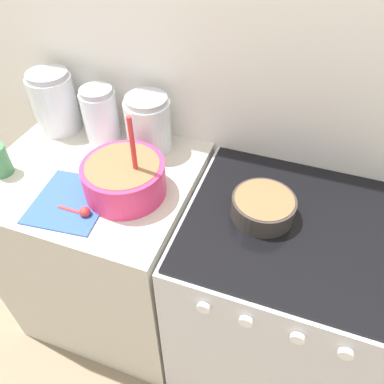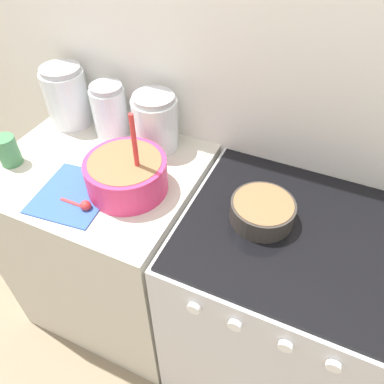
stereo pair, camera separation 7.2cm
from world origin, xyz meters
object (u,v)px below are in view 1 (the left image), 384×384
at_px(stove, 273,300).
at_px(storage_jar_left, 55,105).
at_px(storage_jar_right, 149,127).
at_px(baking_pan, 263,206).
at_px(mixing_bowl, 124,177).
at_px(storage_jar_middle, 101,118).

distance_m(stove, storage_jar_left, 1.18).
height_order(stove, storage_jar_right, storage_jar_right).
distance_m(storage_jar_left, storage_jar_right, 0.41).
relative_size(stove, storage_jar_right, 4.23).
distance_m(stove, storage_jar_right, 0.85).
bearing_deg(storage_jar_right, stove, -19.68).
distance_m(baking_pan, storage_jar_right, 0.54).
distance_m(mixing_bowl, storage_jar_right, 0.26).
height_order(stove, storage_jar_middle, storage_jar_middle).
distance_m(baking_pan, storage_jar_middle, 0.73).
relative_size(stove, baking_pan, 4.57).
bearing_deg(storage_jar_left, baking_pan, -13.15).
bearing_deg(storage_jar_middle, stove, -14.93).
xyz_separation_m(mixing_bowl, baking_pan, (0.46, 0.05, -0.03)).
relative_size(baking_pan, storage_jar_right, 0.93).
xyz_separation_m(stove, baking_pan, (-0.11, 0.00, 0.50)).
height_order(stove, storage_jar_left, storage_jar_left).
xyz_separation_m(storage_jar_left, storage_jar_middle, (0.20, 0.00, -0.01)).
relative_size(mixing_bowl, baking_pan, 1.53).
xyz_separation_m(baking_pan, storage_jar_right, (-0.49, 0.21, 0.06)).
distance_m(stove, baking_pan, 0.51).
bearing_deg(baking_pan, storage_jar_right, 156.79).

